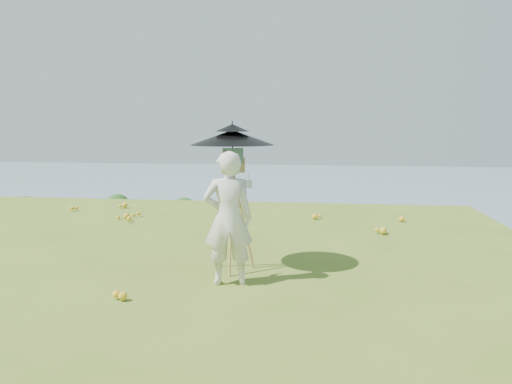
# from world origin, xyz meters

# --- Properties ---
(ground) EXTENTS (14.00, 14.00, 0.00)m
(ground) POSITION_xyz_m (0.00, 0.00, 0.00)
(ground) COLOR #597722
(ground) RESTS_ON ground
(shoreline_tier) EXTENTS (170.00, 28.00, 8.00)m
(shoreline_tier) POSITION_xyz_m (0.00, 75.00, -36.00)
(shoreline_tier) COLOR slate
(shoreline_tier) RESTS_ON bay_water
(bay_water) EXTENTS (700.00, 700.00, 0.00)m
(bay_water) POSITION_xyz_m (0.00, 240.00, -34.00)
(bay_water) COLOR slate
(bay_water) RESTS_ON ground
(peninsula) EXTENTS (90.00, 60.00, 12.00)m
(peninsula) POSITION_xyz_m (-75.00, 155.00, -29.00)
(peninsula) COLOR black
(peninsula) RESTS_ON bay_water
(slope_trees) EXTENTS (110.00, 50.00, 6.00)m
(slope_trees) POSITION_xyz_m (0.00, 35.00, -15.00)
(slope_trees) COLOR #265519
(slope_trees) RESTS_ON forest_slope
(harbor_town) EXTENTS (110.00, 22.00, 5.00)m
(harbor_town) POSITION_xyz_m (0.00, 75.00, -29.50)
(harbor_town) COLOR beige
(harbor_town) RESTS_ON shoreline_tier
(moored_boats) EXTENTS (140.00, 140.00, 0.70)m
(moored_boats) POSITION_xyz_m (-12.50, 161.00, -33.65)
(moored_boats) COLOR white
(moored_boats) RESTS_ON bay_water
(wildflowers) EXTENTS (10.00, 10.50, 0.12)m
(wildflowers) POSITION_xyz_m (0.00, 0.25, 0.06)
(wildflowers) COLOR gold
(wildflowers) RESTS_ON ground
(painter) EXTENTS (0.71, 0.55, 1.72)m
(painter) POSITION_xyz_m (2.07, -0.09, 0.86)
(painter) COLOR white
(painter) RESTS_ON ground
(field_easel) EXTENTS (0.80, 0.80, 1.74)m
(field_easel) POSITION_xyz_m (2.02, 0.52, 0.87)
(field_easel) COLOR #AD8148
(field_easel) RESTS_ON ground
(sun_umbrella) EXTENTS (1.34, 1.34, 0.68)m
(sun_umbrella) POSITION_xyz_m (2.01, 0.55, 1.77)
(sun_umbrella) COLOR black
(sun_umbrella) RESTS_ON field_easel
(painter_cap) EXTENTS (0.23, 0.25, 0.10)m
(painter_cap) POSITION_xyz_m (2.07, -0.09, 1.67)
(painter_cap) COLOR #CE7179
(painter_cap) RESTS_ON painter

